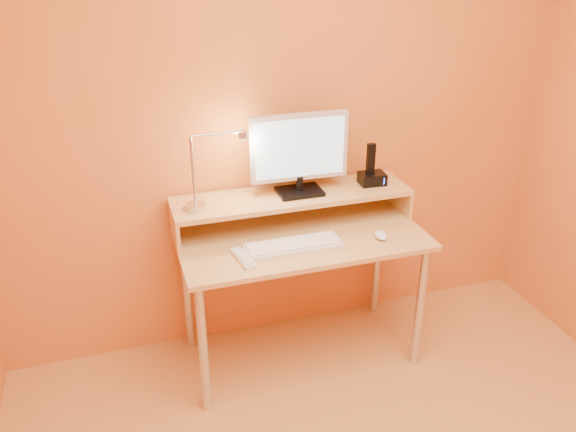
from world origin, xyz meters
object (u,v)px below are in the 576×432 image
object	(u,v)px
keyboard	(293,247)
remote_control	(243,258)
phone_dock	(372,179)
monitor_panel	(299,147)
mouse	(381,235)
lamp_base	(196,206)

from	to	relation	value
keyboard	remote_control	xyz separation A→B (m)	(-0.25, -0.03, -0.00)
keyboard	phone_dock	bearing A→B (deg)	26.79
monitor_panel	mouse	size ratio (longest dim) A/B	4.89
mouse	remote_control	distance (m)	0.68
monitor_panel	keyboard	xyz separation A→B (m)	(-0.12, -0.27, -0.39)
monitor_panel	lamp_base	size ratio (longest dim) A/B	4.86
monitor_panel	lamp_base	world-z (taller)	monitor_panel
mouse	phone_dock	bearing A→B (deg)	84.27
monitor_panel	phone_dock	bearing A→B (deg)	0.12
phone_dock	remote_control	world-z (taller)	phone_dock
lamp_base	phone_dock	distance (m)	0.92
remote_control	monitor_panel	bearing A→B (deg)	30.70
phone_dock	keyboard	world-z (taller)	phone_dock
remote_control	phone_dock	bearing A→B (deg)	12.10
phone_dock	mouse	xyz separation A→B (m)	(-0.08, -0.29, -0.17)
lamp_base	remote_control	bearing A→B (deg)	-58.68
phone_dock	remote_control	xyz separation A→B (m)	(-0.76, -0.29, -0.18)
monitor_panel	phone_dock	distance (m)	0.45
lamp_base	keyboard	world-z (taller)	lamp_base
phone_dock	mouse	distance (m)	0.34
monitor_panel	mouse	bearing A→B (deg)	-41.14
monitor_panel	keyboard	distance (m)	0.49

